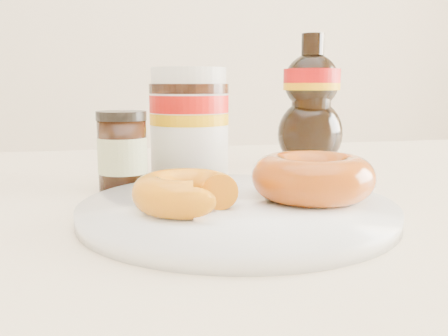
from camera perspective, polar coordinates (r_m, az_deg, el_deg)
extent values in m
cube|color=beige|center=(0.49, 5.42, -6.21)|extent=(1.40, 0.90, 0.04)
cylinder|color=white|center=(0.43, 1.53, -4.80)|extent=(0.27, 0.27, 0.01)
torus|color=white|center=(0.43, 1.53, -4.68)|extent=(0.27, 0.27, 0.01)
torus|color=orange|center=(0.40, -4.42, -2.78)|extent=(0.10, 0.10, 0.03)
torus|color=#963909|center=(0.45, 10.10, -1.02)|extent=(0.13, 0.13, 0.04)
cylinder|color=white|center=(0.60, -3.97, 3.95)|extent=(0.09, 0.09, 0.11)
cylinder|color=#940905|center=(0.60, -4.01, 7.34)|extent=(0.09, 0.09, 0.02)
cylinder|color=#D89905|center=(0.60, -3.99, 5.64)|extent=(0.09, 0.09, 0.01)
cylinder|color=black|center=(0.60, -4.03, 9.04)|extent=(0.09, 0.09, 0.01)
cylinder|color=white|center=(0.60, -4.05, 10.31)|extent=(0.09, 0.09, 0.02)
cylinder|color=black|center=(0.55, -11.51, 1.46)|extent=(0.05, 0.05, 0.08)
cylinder|color=beige|center=(0.55, -11.51, 1.46)|extent=(0.05, 0.05, 0.04)
cylinder|color=black|center=(0.54, -11.66, 5.88)|extent=(0.05, 0.05, 0.01)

